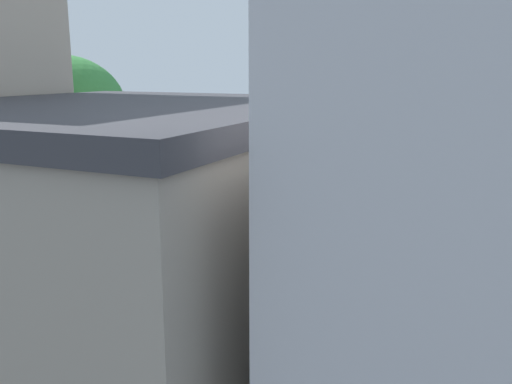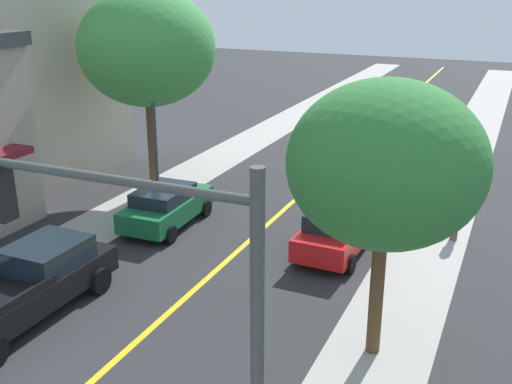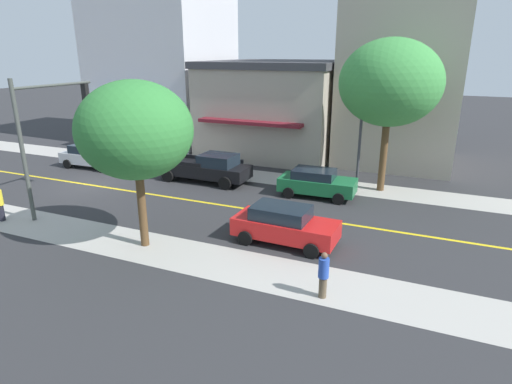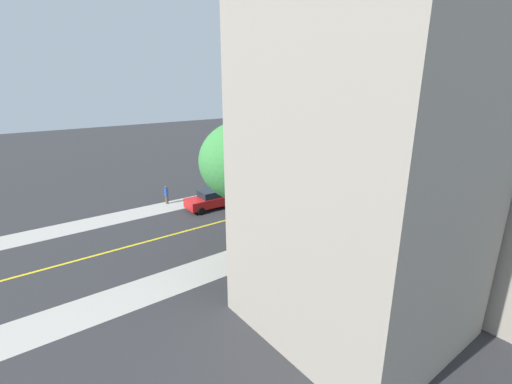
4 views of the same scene
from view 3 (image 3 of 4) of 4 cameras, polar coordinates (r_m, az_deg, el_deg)
The scene contains 18 objects.
ground_plane at distance 28.45m, azimuth -21.29°, elevation 0.89°, with size 140.00×140.00×0.00m, color #2D2D30.
sidewalk_left at distance 32.69m, azimuth -14.22°, elevation 3.76°, with size 2.68×126.00×0.01m, color #ADA8A0.
sidewalk_right at distance 24.88m, azimuth -30.60°, elevation -2.87°, with size 2.68×126.00×0.01m, color #ADA8A0.
road_centerline_stripe at distance 28.45m, azimuth -21.29°, elevation 0.90°, with size 0.20×126.00×0.00m, color yellow.
pale_office_building at distance 40.38m, azimuth -12.36°, elevation 17.60°, with size 10.79×10.65×15.35m.
corner_shop_building at distance 35.47m, azimuth 3.16°, elevation 11.31°, with size 12.27×10.33×7.16m.
brick_apartment_block at distance 33.19m, azimuth 19.13°, elevation 16.51°, with size 8.72×8.21×14.79m.
street_tree_left_near at distance 25.43m, azimuth 17.47°, elevation 13.68°, with size 5.65×5.65×8.63m.
street_tree_right_corner at distance 17.60m, azimuth -15.80°, elevation 7.88°, with size 4.58×4.58×6.89m.
fire_hydrant at distance 32.46m, azimuth -16.20°, elevation 4.19°, with size 0.44×0.24×0.79m.
parking_meter at distance 27.58m, azimuth -1.87°, elevation 3.47°, with size 0.12×0.18×1.28m.
traffic_light_mast at distance 23.52m, azimuth -26.41°, elevation 8.04°, with size 4.83×0.32×6.75m.
street_lamp at distance 25.00m, azimuth 13.72°, elevation 7.40°, with size 0.70×0.36×5.36m.
red_sedan_right_curb at distance 18.38m, azimuth 3.81°, elevation -4.32°, with size 2.14×4.49×1.65m.
silver_sedan_left_curb at distance 32.49m, azimuth -21.11°, elevation 4.51°, with size 2.06×4.51×1.61m.
green_sedan_left_curb at distance 24.44m, azimuth 8.08°, elevation 1.27°, with size 2.19×4.32×1.57m.
black_pickup_truck at distance 27.08m, azimuth -6.62°, elevation 3.24°, with size 2.26×5.99×1.85m.
pedestrian_blue_shirt at distance 14.61m, azimuth 8.97°, elevation -10.75°, with size 0.36×0.36×1.66m.
Camera 3 is at (19.15, 19.49, 7.92)m, focal length 30.02 mm.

